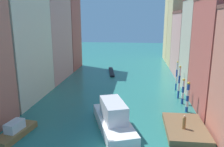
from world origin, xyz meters
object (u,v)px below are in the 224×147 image
at_px(mooring_pole_0, 188,97).
at_px(gondola_black, 111,72).
at_px(mooring_pole_1, 183,91).
at_px(mooring_pole_2, 179,82).
at_px(motorboat_0, 15,131).
at_px(person_on_dock, 184,122).
at_px(mooring_pole_3, 177,76).
at_px(vaporetto_white, 113,118).
at_px(waterfront_dock, 185,128).

relative_size(mooring_pole_0, gondola_black, 0.48).
relative_size(mooring_pole_1, mooring_pole_2, 0.74).
height_order(mooring_pole_2, motorboat_0, mooring_pole_2).
bearing_deg(gondola_black, motorboat_0, -102.39).
xyz_separation_m(person_on_dock, mooring_pole_3, (1.60, 15.72, 1.25)).
distance_m(mooring_pole_3, vaporetto_white, 17.94).
relative_size(waterfront_dock, mooring_pole_3, 1.34).
relative_size(waterfront_dock, vaporetto_white, 0.69).
distance_m(mooring_pole_1, vaporetto_white, 12.69).
bearing_deg(mooring_pole_0, mooring_pole_3, 89.66).
relative_size(waterfront_dock, gondola_black, 0.80).
distance_m(vaporetto_white, gondola_black, 27.43).
height_order(person_on_dock, motorboat_0, person_on_dock).
xyz_separation_m(mooring_pole_0, mooring_pole_3, (0.06, 9.56, 0.46)).
distance_m(vaporetto_white, motorboat_0, 10.54).
height_order(mooring_pole_1, mooring_pole_2, mooring_pole_2).
xyz_separation_m(waterfront_dock, person_on_dock, (-0.33, -0.72, 1.04)).
bearing_deg(gondola_black, vaporetto_white, -82.73).
relative_size(mooring_pole_1, mooring_pole_3, 0.75).
relative_size(mooring_pole_0, vaporetto_white, 0.42).
relative_size(vaporetto_white, gondola_black, 1.16).
height_order(mooring_pole_0, mooring_pole_1, mooring_pole_0).
bearing_deg(gondola_black, mooring_pole_2, -52.24).
bearing_deg(waterfront_dock, mooring_pole_0, 77.42).
distance_m(mooring_pole_2, vaporetto_white, 14.37).
bearing_deg(motorboat_0, waterfront_dock, 10.25).
relative_size(mooring_pole_2, motorboat_0, 0.95).
bearing_deg(person_on_dock, vaporetto_white, 176.90).
relative_size(person_on_dock, mooring_pole_3, 0.30).
height_order(person_on_dock, mooring_pole_3, mooring_pole_3).
xyz_separation_m(mooring_pole_2, mooring_pole_3, (0.28, 4.18, -0.04)).
relative_size(waterfront_dock, mooring_pole_1, 1.80).
distance_m(mooring_pole_1, gondola_black, 22.42).
xyz_separation_m(mooring_pole_3, vaporetto_white, (-9.26, -15.31, -1.40)).
bearing_deg(vaporetto_white, motorboat_0, -163.61).
relative_size(person_on_dock, mooring_pole_0, 0.37).
bearing_deg(waterfront_dock, motorboat_0, -169.75).
bearing_deg(mooring_pole_2, waterfront_dock, -95.25).
relative_size(mooring_pole_3, gondola_black, 0.59).
xyz_separation_m(mooring_pole_0, motorboat_0, (-19.29, -8.72, -1.59)).
bearing_deg(mooring_pole_3, motorboat_0, -136.63).
distance_m(mooring_pole_3, gondola_black, 17.58).
bearing_deg(gondola_black, mooring_pole_3, -43.04).
xyz_separation_m(waterfront_dock, mooring_pole_3, (1.27, 15.01, 2.29)).
distance_m(mooring_pole_0, mooring_pole_3, 9.57).
bearing_deg(mooring_pole_2, vaporetto_white, -128.91).
xyz_separation_m(person_on_dock, mooring_pole_0, (1.55, 6.16, 0.79)).
bearing_deg(person_on_dock, waterfront_dock, 65.28).
bearing_deg(mooring_pole_3, mooring_pole_2, -93.80).
height_order(waterfront_dock, mooring_pole_0, mooring_pole_0).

